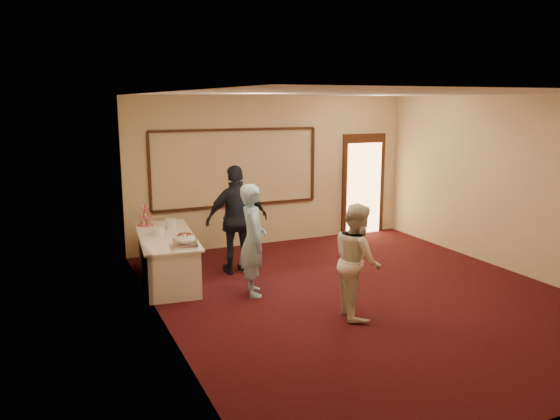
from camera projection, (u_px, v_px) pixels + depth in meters
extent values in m
plane|color=black|center=(364.00, 295.00, 8.28)|extent=(7.00, 7.00, 0.00)
cube|color=beige|center=(273.00, 171.00, 11.12)|extent=(6.00, 0.04, 3.00)
cube|color=beige|center=(163.00, 215.00, 6.79)|extent=(0.04, 7.00, 3.00)
cube|color=beige|center=(518.00, 186.00, 9.18)|extent=(0.04, 7.00, 3.00)
cube|color=white|center=(370.00, 94.00, 7.69)|extent=(6.00, 7.00, 0.04)
cube|color=black|center=(237.00, 205.00, 10.90)|extent=(3.40, 0.04, 0.05)
cube|color=black|center=(236.00, 130.00, 10.60)|extent=(3.40, 0.04, 0.05)
cube|color=black|center=(149.00, 172.00, 10.08)|extent=(0.05, 0.04, 1.50)
cube|color=black|center=(313.00, 164.00, 11.43)|extent=(0.05, 0.04, 1.50)
cube|color=black|center=(363.00, 184.00, 12.02)|extent=(1.05, 0.06, 2.20)
cube|color=#FFBF66|center=(364.00, 189.00, 12.01)|extent=(0.85, 0.02, 2.00)
cube|color=white|center=(167.00, 259.00, 8.90)|extent=(0.99, 2.19, 0.74)
cube|color=white|center=(166.00, 236.00, 8.82)|extent=(1.10, 2.31, 0.03)
cube|color=#B0B4B7|center=(185.00, 245.00, 8.13)|extent=(0.43, 0.50, 0.04)
ellipsoid|color=white|center=(185.00, 239.00, 8.11)|extent=(0.29, 0.29, 0.13)
cube|color=silver|center=(189.00, 241.00, 8.29)|extent=(0.10, 0.31, 0.01)
cylinder|color=#E54D84|center=(145.00, 215.00, 9.46)|extent=(0.02, 0.02, 0.37)
cylinder|color=#E54D84|center=(146.00, 225.00, 9.50)|extent=(0.28, 0.28, 0.01)
cylinder|color=#E54D84|center=(145.00, 217.00, 9.47)|extent=(0.21, 0.21, 0.01)
cylinder|color=#E54D84|center=(145.00, 208.00, 9.44)|extent=(0.15, 0.15, 0.01)
cylinder|color=white|center=(159.00, 231.00, 8.77)|extent=(0.18, 0.18, 0.15)
cylinder|color=white|center=(159.00, 226.00, 8.75)|extent=(0.19, 0.19, 0.01)
cylinder|color=white|center=(171.00, 224.00, 9.23)|extent=(0.19, 0.19, 0.16)
cylinder|color=white|center=(171.00, 219.00, 9.21)|extent=(0.20, 0.20, 0.01)
cylinder|color=white|center=(185.00, 237.00, 8.63)|extent=(0.29, 0.29, 0.01)
cylinder|color=brown|center=(185.00, 236.00, 8.62)|extent=(0.25, 0.25, 0.05)
imported|color=#96CDF1|center=(253.00, 240.00, 8.18)|extent=(0.53, 0.69, 1.70)
imported|color=white|center=(357.00, 260.00, 7.37)|extent=(0.76, 0.88, 1.57)
imported|color=black|center=(237.00, 220.00, 9.23)|extent=(1.09, 0.46, 1.85)
cube|color=white|center=(254.00, 196.00, 8.97)|extent=(0.08, 0.05, 0.05)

